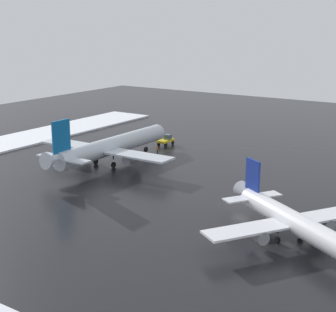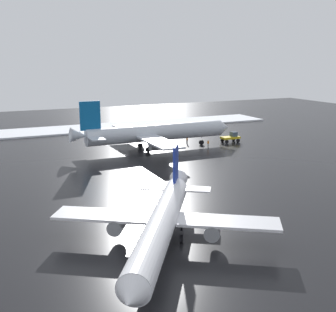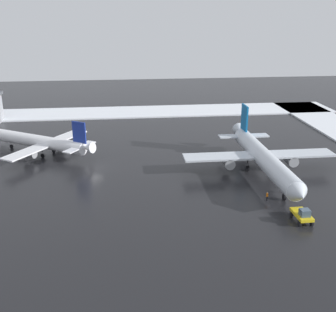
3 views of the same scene
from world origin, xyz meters
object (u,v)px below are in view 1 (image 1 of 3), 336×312
airplane_far_rear (299,225)px  pushback_tug (166,140)px  airplane_parked_portside (111,146)px  ground_crew_mid_apron (131,148)px  ground_crew_by_nose_gear (157,149)px

airplane_far_rear → pushback_tug: airplane_far_rear is taller
airplane_parked_portside → ground_crew_mid_apron: size_ratio=22.43×
pushback_tug → ground_crew_mid_apron: pushback_tug is taller
pushback_tug → ground_crew_by_nose_gear: (2.97, -8.15, -0.31)m
airplane_parked_portside → pushback_tug: 20.56m
airplane_parked_portside → pushback_tug: bearing=-0.5°
pushback_tug → ground_crew_by_nose_gear: pushback_tug is taller
airplane_parked_portside → airplane_far_rear: size_ratio=1.42×
pushback_tug → ground_crew_by_nose_gear: bearing=-160.4°
pushback_tug → ground_crew_mid_apron: 11.05m
pushback_tug → ground_crew_by_nose_gear: 8.67m
airplane_parked_portside → pushback_tug: size_ratio=8.31×
airplane_far_rear → ground_crew_mid_apron: bearing=-176.8°
airplane_far_rear → ground_crew_by_nose_gear: airplane_far_rear is taller
airplane_far_rear → airplane_parked_portside: bearing=-168.7°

